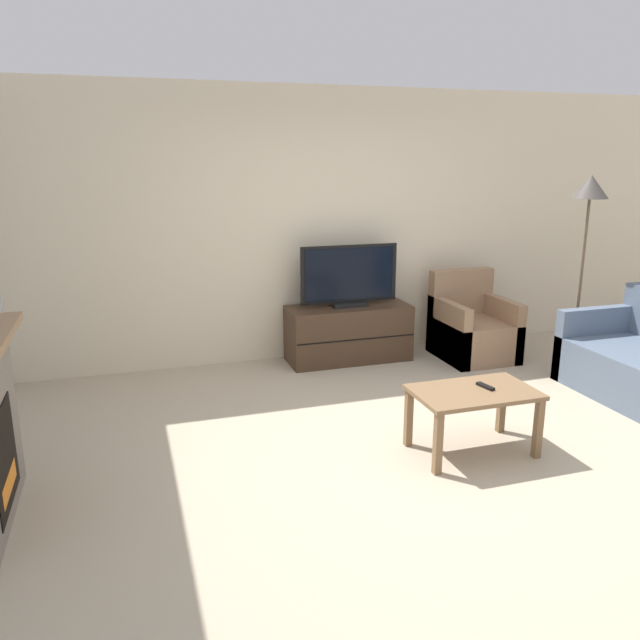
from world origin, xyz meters
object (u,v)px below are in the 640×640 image
(tv, at_px, (349,278))
(coffee_table, at_px, (474,400))
(remote, at_px, (485,386))
(tv_stand, at_px, (348,333))
(floor_lamp, at_px, (589,200))
(armchair, at_px, (472,330))

(tv, distance_m, coffee_table, 2.25)
(remote, bearing_deg, tv_stand, 84.07)
(tv, bearing_deg, floor_lamp, -18.97)
(remote, bearing_deg, floor_lamp, 24.65)
(floor_lamp, bearing_deg, tv_stand, 160.98)
(tv, height_order, armchair, tv)
(armchair, height_order, remote, armchair)
(tv, height_order, floor_lamp, floor_lamp)
(armchair, height_order, floor_lamp, floor_lamp)
(tv, relative_size, floor_lamp, 0.54)
(armchair, bearing_deg, tv_stand, 167.30)
(tv_stand, relative_size, floor_lamp, 0.67)
(tv, bearing_deg, remote, -84.26)
(armchair, bearing_deg, floor_lamp, -27.06)
(tv_stand, distance_m, armchair, 1.29)
(tv, distance_m, armchair, 1.41)
(coffee_table, bearing_deg, tv, 93.09)
(tv, xyz_separation_m, armchair, (1.26, -0.28, -0.57))
(remote, distance_m, floor_lamp, 2.68)
(tv, bearing_deg, tv_stand, 90.00)
(remote, xyz_separation_m, floor_lamp, (1.95, 1.43, 1.15))
(tv, relative_size, remote, 6.49)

